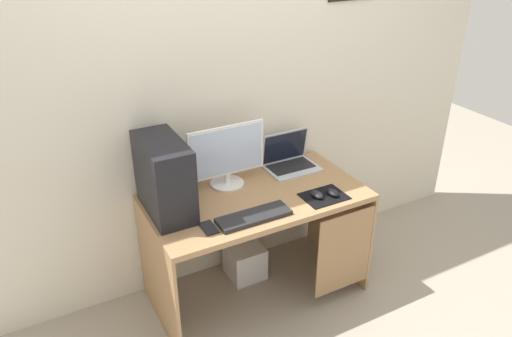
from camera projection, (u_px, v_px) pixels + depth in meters
ground_plane at (256, 290)px, 3.29m from camera, size 8.00×8.00×0.00m
wall_back at (226, 86)px, 2.99m from camera, size 4.00×0.05×2.60m
desk at (259, 217)px, 3.02m from camera, size 1.31×0.69×0.74m
pc_tower at (164, 177)px, 2.70m from camera, size 0.22×0.45×0.43m
monitor at (227, 156)px, 2.97m from camera, size 0.49×0.21×0.39m
laptop at (290, 161)px, 3.25m from camera, size 0.34×0.25×0.24m
keyboard at (254, 216)px, 2.72m from camera, size 0.42×0.14×0.02m
mousepad at (324, 196)px, 2.93m from camera, size 0.26×0.20×0.00m
mouse_left at (317, 194)px, 2.91m from camera, size 0.06×0.10×0.03m
mouse_right at (333, 193)px, 2.93m from camera, size 0.06×0.10×0.03m
cell_phone at (209, 228)px, 2.63m from camera, size 0.07×0.13×0.01m
subwoofer at (245, 261)px, 3.38m from camera, size 0.23×0.23×0.23m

